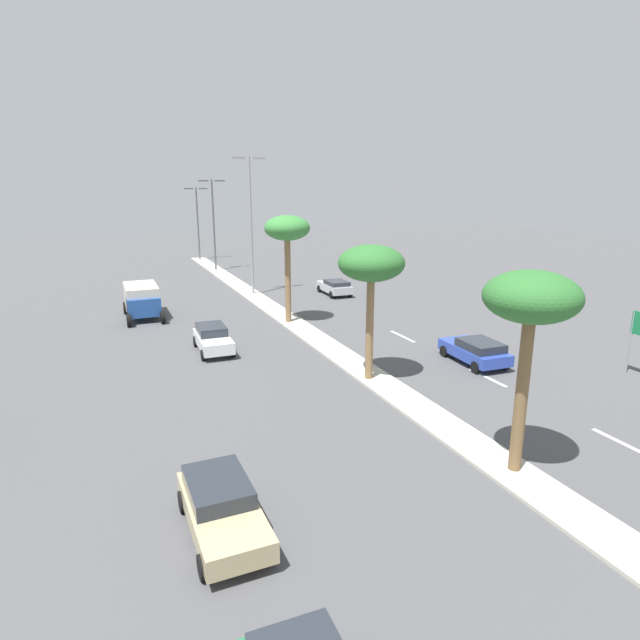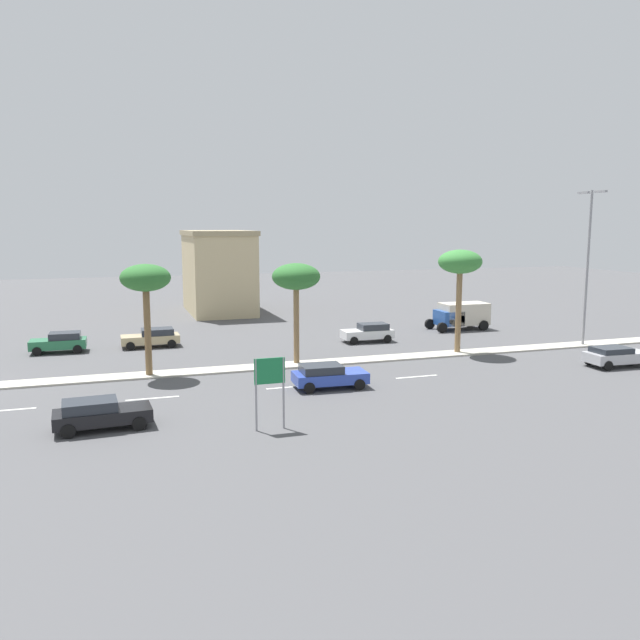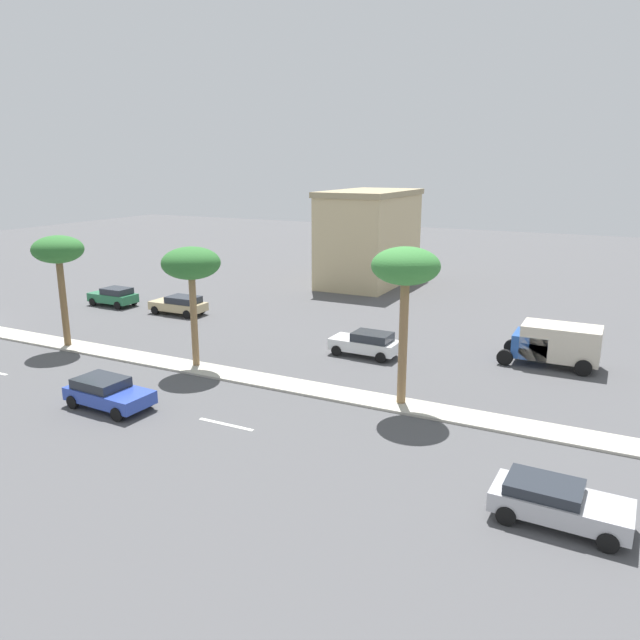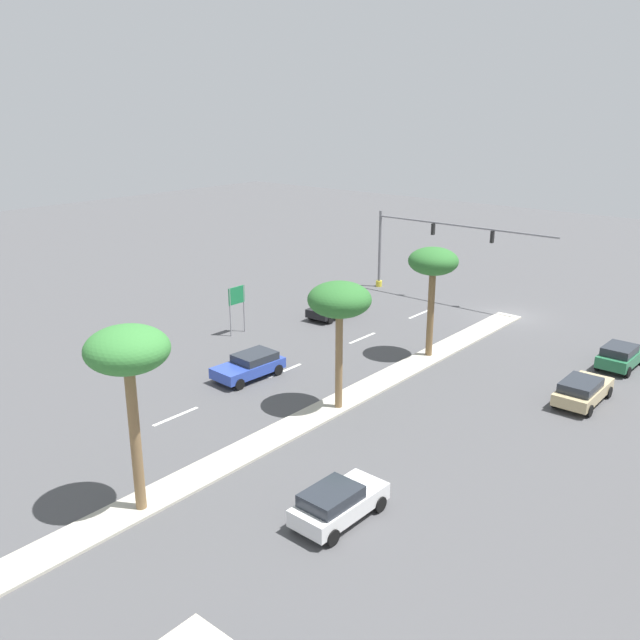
# 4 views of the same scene
# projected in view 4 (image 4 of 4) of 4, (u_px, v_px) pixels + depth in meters

# --- Properties ---
(ground_plane) EXTENTS (160.00, 160.00, 0.00)m
(ground_plane) POSITION_uv_depth(u_px,v_px,m) (249.00, 450.00, 31.01)
(ground_plane) COLOR #4C4C4F
(median_curb) EXTENTS (1.80, 69.48, 0.12)m
(median_curb) POSITION_uv_depth(u_px,v_px,m) (100.00, 526.00, 25.37)
(median_curb) COLOR #B7B2A3
(median_curb) RESTS_ON ground
(lane_stripe_near) EXTENTS (0.20, 2.80, 0.01)m
(lane_stripe_near) POSITION_uv_depth(u_px,v_px,m) (419.00, 314.00, 51.09)
(lane_stripe_near) COLOR silver
(lane_stripe_near) RESTS_ON ground
(lane_stripe_trailing) EXTENTS (0.20, 2.80, 0.01)m
(lane_stripe_trailing) POSITION_uv_depth(u_px,v_px,m) (362.00, 338.00, 45.87)
(lane_stripe_trailing) COLOR silver
(lane_stripe_trailing) RESTS_ON ground
(lane_stripe_right) EXTENTS (0.20, 2.80, 0.01)m
(lane_stripe_right) POSITION_uv_depth(u_px,v_px,m) (285.00, 371.00, 40.28)
(lane_stripe_right) COLOR silver
(lane_stripe_right) RESTS_ON ground
(lane_stripe_leading) EXTENTS (0.20, 2.80, 0.01)m
(lane_stripe_leading) POSITION_uv_depth(u_px,v_px,m) (176.00, 416.00, 34.38)
(lane_stripe_leading) COLOR silver
(lane_stripe_leading) RESTS_ON ground
(traffic_signal_gantry) EXTENTS (15.62, 0.53, 6.57)m
(traffic_signal_gantry) POSITION_uv_depth(u_px,v_px,m) (419.00, 244.00, 55.25)
(traffic_signal_gantry) COLOR slate
(traffic_signal_gantry) RESTS_ON ground
(directional_road_sign) EXTENTS (0.10, 1.42, 3.34)m
(directional_road_sign) POSITION_uv_depth(u_px,v_px,m) (237.00, 300.00, 46.03)
(directional_road_sign) COLOR gray
(directional_road_sign) RESTS_ON ground
(palm_tree_outboard) EXTENTS (3.02, 3.02, 6.82)m
(palm_tree_outboard) POSITION_uv_depth(u_px,v_px,m) (433.00, 264.00, 40.74)
(palm_tree_outboard) COLOR brown
(palm_tree_outboard) RESTS_ON median_curb
(palm_tree_center) EXTENTS (3.19, 3.19, 6.66)m
(palm_tree_center) POSITION_uv_depth(u_px,v_px,m) (339.00, 302.00, 33.51)
(palm_tree_center) COLOR olive
(palm_tree_center) RESTS_ON median_curb
(palm_tree_inboard) EXTENTS (3.11, 3.11, 7.40)m
(palm_tree_inboard) POSITION_uv_depth(u_px,v_px,m) (128.00, 355.00, 24.52)
(palm_tree_inboard) COLOR olive
(palm_tree_inboard) RESTS_ON median_curb
(sedan_blue_mid) EXTENTS (2.25, 4.28, 1.38)m
(sedan_blue_mid) POSITION_uv_depth(u_px,v_px,m) (250.00, 365.00, 39.11)
(sedan_blue_mid) COLOR #2D47AD
(sedan_blue_mid) RESTS_ON ground
(sedan_green_center) EXTENTS (1.98, 3.92, 1.48)m
(sedan_green_center) POSITION_uv_depth(u_px,v_px,m) (621.00, 355.00, 40.50)
(sedan_green_center) COLOR #287047
(sedan_green_center) RESTS_ON ground
(sedan_tan_leading) EXTENTS (1.99, 4.32, 1.41)m
(sedan_tan_leading) POSITION_uv_depth(u_px,v_px,m) (582.00, 390.00, 35.68)
(sedan_tan_leading) COLOR tan
(sedan_tan_leading) RESTS_ON ground
(sedan_white_rear) EXTENTS (1.96, 4.08, 1.47)m
(sedan_white_rear) POSITION_uv_depth(u_px,v_px,m) (338.00, 502.00, 25.58)
(sedan_white_rear) COLOR silver
(sedan_white_rear) RESTS_ON ground
(sedan_black_right) EXTENTS (2.15, 4.40, 1.39)m
(sedan_black_right) POSITION_uv_depth(u_px,v_px,m) (334.00, 307.00, 50.38)
(sedan_black_right) COLOR black
(sedan_black_right) RESTS_ON ground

